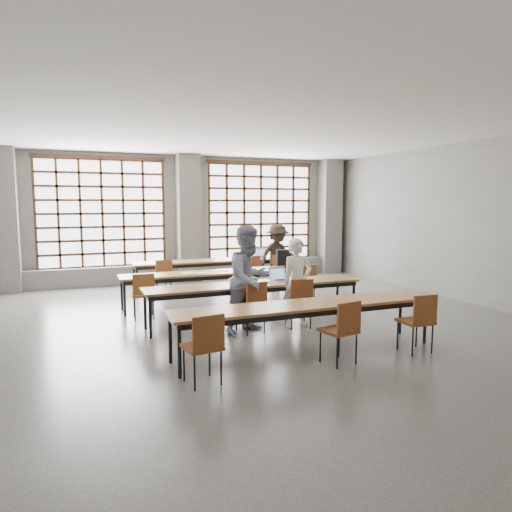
{
  "coord_description": "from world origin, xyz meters",
  "views": [
    {
      "loc": [
        -2.95,
        -7.23,
        2.16
      ],
      "look_at": [
        0.09,
        0.4,
        1.22
      ],
      "focal_mm": 32.0,
      "sensor_mm": 36.0,
      "label": 1
    }
  ],
  "objects_px": {
    "chair_back_mid": "(251,269)",
    "chair_near_mid": "(343,326)",
    "chair_near_left": "(205,342)",
    "student_male": "(297,283)",
    "desk_row_a": "(212,262)",
    "chair_back_right": "(279,267)",
    "student_female": "(249,279)",
    "green_box": "(251,280)",
    "chair_mid_right": "(305,280)",
    "student_back": "(277,256)",
    "phone": "(266,283)",
    "chair_near_right": "(419,317)",
    "red_pouch": "(202,343)",
    "desk_row_b": "(216,274)",
    "desk_row_d": "(306,308)",
    "chair_front_left": "(253,302)",
    "chair_front_right": "(300,298)",
    "backpack": "(284,258)",
    "plastic_bag": "(245,253)",
    "chair_back_left": "(162,274)",
    "laptop_back": "(260,255)",
    "laptop_front": "(280,277)",
    "mouse": "(302,279)",
    "chair_mid_left": "(144,291)",
    "chair_mid_centre": "(243,284)",
    "desk_row_c": "(255,287)"
  },
  "relations": [
    {
      "from": "chair_back_mid",
      "to": "chair_back_left",
      "type": "bearing_deg",
      "value": 180.0
    },
    {
      "from": "chair_near_mid",
      "to": "backpack",
      "type": "xyz_separation_m",
      "value": [
        1.08,
        4.16,
        0.39
      ]
    },
    {
      "from": "phone",
      "to": "student_female",
      "type": "bearing_deg",
      "value": -140.19
    },
    {
      "from": "desk_row_a",
      "to": "mouse",
      "type": "height_order",
      "value": "mouse"
    },
    {
      "from": "desk_row_b",
      "to": "chair_back_left",
      "type": "height_order",
      "value": "chair_back_left"
    },
    {
      "from": "red_pouch",
      "to": "chair_mid_right",
      "type": "bearing_deg",
      "value": 46.79
    },
    {
      "from": "desk_row_a",
      "to": "chair_front_right",
      "type": "relative_size",
      "value": 4.55
    },
    {
      "from": "desk_row_d",
      "to": "laptop_back",
      "type": "xyz_separation_m",
      "value": [
        1.54,
        5.54,
        0.13
      ]
    },
    {
      "from": "green_box",
      "to": "mouse",
      "type": "bearing_deg",
      "value": -5.71
    },
    {
      "from": "desk_row_a",
      "to": "laptop_back",
      "type": "distance_m",
      "value": 1.37
    },
    {
      "from": "chair_mid_right",
      "to": "student_back",
      "type": "relative_size",
      "value": 0.54
    },
    {
      "from": "chair_front_left",
      "to": "green_box",
      "type": "height_order",
      "value": "chair_front_left"
    },
    {
      "from": "chair_mid_right",
      "to": "red_pouch",
      "type": "xyz_separation_m",
      "value": [
        -3.2,
        -3.4,
        -0.04
      ]
    },
    {
      "from": "chair_near_left",
      "to": "student_male",
      "type": "bearing_deg",
      "value": 41.6
    },
    {
      "from": "chair_back_left",
      "to": "chair_near_left",
      "type": "bearing_deg",
      "value": -95.06
    },
    {
      "from": "desk_row_a",
      "to": "chair_mid_left",
      "type": "height_order",
      "value": "chair_mid_left"
    },
    {
      "from": "student_female",
      "to": "chair_front_right",
      "type": "bearing_deg",
      "value": -31.81
    },
    {
      "from": "chair_near_mid",
      "to": "desk_row_b",
      "type": "bearing_deg",
      "value": 97.18
    },
    {
      "from": "desk_row_b",
      "to": "chair_back_right",
      "type": "xyz_separation_m",
      "value": [
        2.07,
        1.32,
        -0.13
      ]
    },
    {
      "from": "backpack",
      "to": "plastic_bag",
      "type": "xyz_separation_m",
      "value": [
        -0.22,
        1.95,
        -0.06
      ]
    },
    {
      "from": "desk_row_b",
      "to": "student_male",
      "type": "bearing_deg",
      "value": -68.75
    },
    {
      "from": "desk_row_a",
      "to": "chair_mid_right",
      "type": "xyz_separation_m",
      "value": [
        1.32,
        -2.58,
        -0.13
      ]
    },
    {
      "from": "chair_back_left",
      "to": "student_back",
      "type": "bearing_deg",
      "value": 2.46
    },
    {
      "from": "desk_row_b",
      "to": "laptop_back",
      "type": "xyz_separation_m",
      "value": [
        1.84,
        2.06,
        0.13
      ]
    },
    {
      "from": "desk_row_a",
      "to": "chair_back_right",
      "type": "relative_size",
      "value": 4.55
    },
    {
      "from": "desk_row_c",
      "to": "student_female",
      "type": "relative_size",
      "value": 2.22
    },
    {
      "from": "chair_back_mid",
      "to": "chair_front_right",
      "type": "height_order",
      "value": "same"
    },
    {
      "from": "chair_front_left",
      "to": "chair_front_right",
      "type": "xyz_separation_m",
      "value": [
        0.87,
        -0.0,
        0.0
      ]
    },
    {
      "from": "chair_back_left",
      "to": "chair_front_left",
      "type": "distance_m",
      "value": 3.69
    },
    {
      "from": "student_male",
      "to": "phone",
      "type": "distance_m",
      "value": 0.58
    },
    {
      "from": "desk_row_b",
      "to": "backpack",
      "type": "distance_m",
      "value": 1.62
    },
    {
      "from": "student_female",
      "to": "green_box",
      "type": "distance_m",
      "value": 0.64
    },
    {
      "from": "green_box",
      "to": "chair_mid_right",
      "type": "bearing_deg",
      "value": 29.94
    },
    {
      "from": "chair_mid_centre",
      "to": "red_pouch",
      "type": "xyz_separation_m",
      "value": [
        -1.78,
        -3.4,
        -0.04
      ]
    },
    {
      "from": "chair_near_right",
      "to": "chair_back_mid",
      "type": "bearing_deg",
      "value": 95.32
    },
    {
      "from": "chair_front_right",
      "to": "chair_near_right",
      "type": "bearing_deg",
      "value": -61.95
    },
    {
      "from": "laptop_back",
      "to": "green_box",
      "type": "xyz_separation_m",
      "value": [
        -1.66,
        -3.62,
        -0.02
      ]
    },
    {
      "from": "desk_row_b",
      "to": "desk_row_d",
      "type": "distance_m",
      "value": 3.49
    },
    {
      "from": "chair_near_right",
      "to": "plastic_bag",
      "type": "bearing_deg",
      "value": 93.92
    },
    {
      "from": "plastic_bag",
      "to": "red_pouch",
      "type": "bearing_deg",
      "value": -114.75
    },
    {
      "from": "desk_row_d",
      "to": "laptop_front",
      "type": "bearing_deg",
      "value": 76.46
    },
    {
      "from": "laptop_back",
      "to": "student_female",
      "type": "bearing_deg",
      "value": -114.49
    },
    {
      "from": "desk_row_c",
      "to": "chair_back_mid",
      "type": "relative_size",
      "value": 4.55
    },
    {
      "from": "student_male",
      "to": "green_box",
      "type": "distance_m",
      "value": 0.87
    },
    {
      "from": "chair_front_right",
      "to": "chair_near_left",
      "type": "bearing_deg",
      "value": -140.15
    },
    {
      "from": "desk_row_a",
      "to": "desk_row_b",
      "type": "bearing_deg",
      "value": -103.91
    },
    {
      "from": "chair_back_mid",
      "to": "chair_near_mid",
      "type": "distance_m",
      "value": 5.48
    },
    {
      "from": "chair_near_right",
      "to": "chair_back_left",
      "type": "bearing_deg",
      "value": 116.48
    },
    {
      "from": "student_back",
      "to": "laptop_back",
      "type": "bearing_deg",
      "value": 102.38
    },
    {
      "from": "student_male",
      "to": "phone",
      "type": "height_order",
      "value": "student_male"
    }
  ]
}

